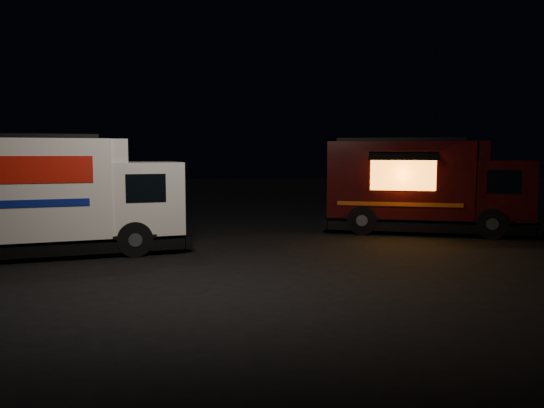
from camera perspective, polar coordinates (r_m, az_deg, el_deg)
The scene contains 3 objects.
ground at distance 13.88m, azimuth -6.62°, elevation -5.40°, with size 80.00×80.00×0.00m, color black.
white_truck at distance 14.77m, azimuth -22.45°, elevation 0.90°, with size 6.80×2.32×3.08m, color silver, non-canonical shape.
red_truck at distance 18.28m, azimuth 16.22°, elevation 1.95°, with size 6.67×2.45×3.11m, color #350B09, non-canonical shape.
Camera 1 is at (0.06, -13.63, 2.62)m, focal length 35.00 mm.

